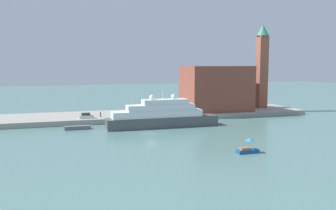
{
  "coord_description": "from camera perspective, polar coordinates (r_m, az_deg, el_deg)",
  "views": [
    {
      "loc": [
        -20.73,
        -80.6,
        16.28
      ],
      "look_at": [
        6.03,
        6.0,
        5.86
      ],
      "focal_mm": 38.78,
      "sensor_mm": 36.0,
      "label": 1
    }
  ],
  "objects": [
    {
      "name": "ground",
      "position": [
        84.8,
        -2.7,
        -4.52
      ],
      "size": [
        400.0,
        400.0,
        0.0
      ],
      "primitive_type": "plane",
      "color": "slate"
    },
    {
      "name": "quay_dock",
      "position": [
        108.99,
        -6.03,
        -1.69
      ],
      "size": [
        110.0,
        18.53,
        1.42
      ],
      "primitive_type": "cube",
      "color": "gray",
      "rests_on": "ground"
    },
    {
      "name": "large_yacht",
      "position": [
        92.59,
        -1.06,
        -1.76
      ],
      "size": [
        28.9,
        4.64,
        9.76
      ],
      "color": "#4C4C51",
      "rests_on": "ground"
    },
    {
      "name": "small_motorboat",
      "position": [
        68.11,
        12.44,
        -6.62
      ],
      "size": [
        4.09,
        1.65,
        2.82
      ],
      "color": "navy",
      "rests_on": "ground"
    },
    {
      "name": "work_barge",
      "position": [
        92.75,
        -14.02,
        -3.47
      ],
      "size": [
        6.32,
        1.9,
        0.89
      ],
      "primitive_type": "cube",
      "color": "#595966",
      "rests_on": "ground"
    },
    {
      "name": "harbor_building",
      "position": [
        116.0,
        7.54,
        2.64
      ],
      "size": [
        20.12,
        14.39,
        14.06
      ],
      "primitive_type": "cube",
      "color": "brown",
      "rests_on": "quay_dock"
    },
    {
      "name": "bell_tower",
      "position": [
        125.32,
        14.54,
        6.35
      ],
      "size": [
        4.1,
        4.1,
        27.67
      ],
      "color": "#93513D",
      "rests_on": "quay_dock"
    },
    {
      "name": "parked_car",
      "position": [
        100.99,
        -12.73,
        -1.69
      ],
      "size": [
        3.81,
        1.81,
        1.49
      ],
      "color": "silver",
      "rests_on": "quay_dock"
    },
    {
      "name": "person_figure",
      "position": [
        102.6,
        -10.56,
        -1.47
      ],
      "size": [
        0.36,
        0.36,
        1.55
      ],
      "color": "#4C4C4C",
      "rests_on": "quay_dock"
    },
    {
      "name": "mooring_bollard",
      "position": [
        100.7,
        -5.68,
        -1.71
      ],
      "size": [
        0.39,
        0.39,
        0.85
      ],
      "primitive_type": "cylinder",
      "color": "black",
      "rests_on": "quay_dock"
    }
  ]
}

